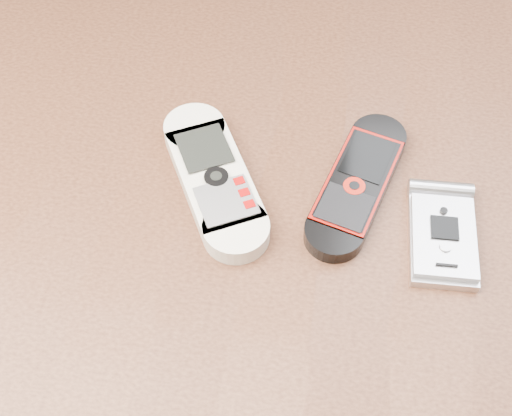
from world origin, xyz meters
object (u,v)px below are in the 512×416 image
object	(u,v)px
nokia_white	(214,178)
motorola_razr	(443,236)
nokia_black_red	(357,184)
table	(250,284)

from	to	relation	value
nokia_white	motorola_razr	xyz separation A→B (m)	(0.17, -0.03, -0.00)
nokia_black_red	motorola_razr	distance (m)	0.08
nokia_black_red	motorola_razr	bearing A→B (deg)	-14.77
nokia_white	motorola_razr	world-z (taller)	nokia_white
motorola_razr	table	bearing A→B (deg)	176.80
table	nokia_white	world-z (taller)	nokia_white
table	motorola_razr	xyz separation A→B (m)	(0.14, -0.00, 0.11)
table	nokia_black_red	size ratio (longest dim) A/B	8.35
nokia_white	table	bearing A→B (deg)	-66.69
nokia_white	motorola_razr	bearing A→B (deg)	-37.12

